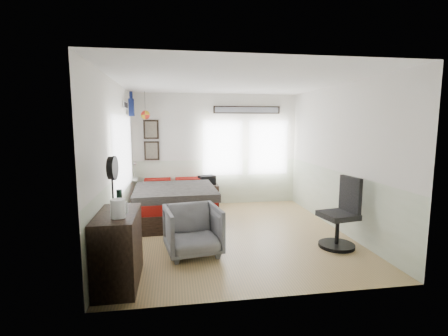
{
  "coord_description": "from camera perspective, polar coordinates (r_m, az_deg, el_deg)",
  "views": [
    {
      "loc": [
        -1.04,
        -5.61,
        1.98
      ],
      "look_at": [
        -0.1,
        0.4,
        1.15
      ],
      "focal_mm": 26.0,
      "sensor_mm": 36.0,
      "label": 1
    }
  ],
  "objects": [
    {
      "name": "ground_plane",
      "position": [
        6.04,
        1.55,
        -11.41
      ],
      "size": [
        4.0,
        4.5,
        0.01
      ],
      "primitive_type": "cube",
      "color": "#957B4F"
    },
    {
      "name": "room_shell",
      "position": [
        5.89,
        0.53,
        4.18
      ],
      "size": [
        4.02,
        4.52,
        2.71
      ],
      "color": "silver",
      "rests_on": "ground_plane"
    },
    {
      "name": "wall_decor",
      "position": [
        7.57,
        -9.47,
        8.56
      ],
      "size": [
        3.55,
        1.32,
        1.44
      ],
      "color": "black",
      "rests_on": "room_shell"
    },
    {
      "name": "bed",
      "position": [
        6.94,
        -8.63,
        -5.94
      ],
      "size": [
        1.65,
        2.25,
        0.7
      ],
      "rotation": [
        0.0,
        0.0,
        0.03
      ],
      "color": "black",
      "rests_on": "ground_plane"
    },
    {
      "name": "dresser",
      "position": [
        4.33,
        -18.08,
        -13.32
      ],
      "size": [
        0.48,
        1.0,
        0.9
      ],
      "primitive_type": "cube",
      "color": "black",
      "rests_on": "ground_plane"
    },
    {
      "name": "armchair",
      "position": [
        5.05,
        -5.5,
        -10.84
      ],
      "size": [
        0.92,
        0.94,
        0.75
      ],
      "primitive_type": "imported",
      "rotation": [
        0.0,
        0.0,
        0.17
      ],
      "color": "slate",
      "rests_on": "ground_plane"
    },
    {
      "name": "nightstand",
      "position": [
        7.81,
        -3.02,
        -4.9
      ],
      "size": [
        0.55,
        0.45,
        0.54
      ],
      "primitive_type": "cube",
      "rotation": [
        0.0,
        0.0,
        -0.03
      ],
      "color": "black",
      "rests_on": "ground_plane"
    },
    {
      "name": "task_chair",
      "position": [
        5.6,
        19.88,
        -8.39
      ],
      "size": [
        0.59,
        0.59,
        1.14
      ],
      "rotation": [
        0.0,
        0.0,
        0.17
      ],
      "color": "black",
      "rests_on": "ground_plane"
    },
    {
      "name": "kettle",
      "position": [
        3.96,
        -18.13,
        -6.8
      ],
      "size": [
        0.19,
        0.16,
        0.22
      ],
      "rotation": [
        0.0,
        0.0,
        0.33
      ],
      "color": "silver",
      "rests_on": "dresser"
    },
    {
      "name": "bottle",
      "position": [
        4.25,
        -17.91,
        -5.42
      ],
      "size": [
        0.07,
        0.07,
        0.27
      ],
      "primitive_type": "cylinder",
      "color": "black",
      "rests_on": "dresser"
    },
    {
      "name": "stand_fan",
      "position": [
        4.04,
        -19.02,
        -0.17
      ],
      "size": [
        0.1,
        0.29,
        0.71
      ],
      "rotation": [
        0.0,
        0.0,
        -0.08
      ],
      "color": "black",
      "rests_on": "dresser"
    },
    {
      "name": "black_bag",
      "position": [
        7.74,
        -3.04,
        -2.15
      ],
      "size": [
        0.43,
        0.35,
        0.22
      ],
      "primitive_type": "cube",
      "rotation": [
        0.0,
        0.0,
        0.31
      ],
      "color": "black",
      "rests_on": "nightstand"
    }
  ]
}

